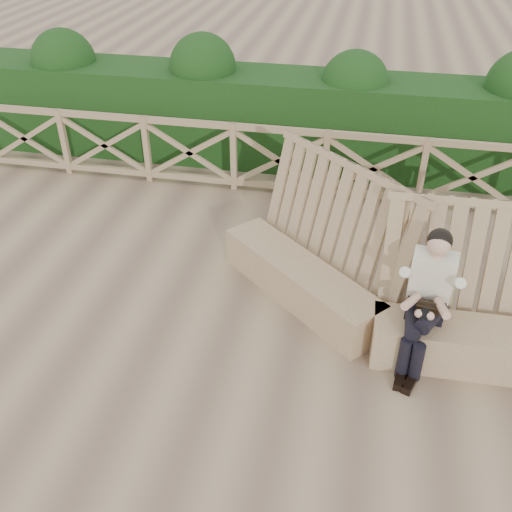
# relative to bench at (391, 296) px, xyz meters

# --- Properties ---
(ground) EXTENTS (60.00, 60.00, 0.00)m
(ground) POSITION_rel_bench_xyz_m (-1.74, -0.63, -0.41)
(ground) COLOR brown
(ground) RESTS_ON ground
(bench) EXTENTS (4.18, 2.14, 1.62)m
(bench) POSITION_rel_bench_xyz_m (0.00, 0.00, 0.00)
(bench) COLOR #83664B
(bench) RESTS_ON ground
(woman) EXTENTS (0.49, 0.92, 1.50)m
(woman) POSITION_rel_bench_xyz_m (0.31, -0.42, 0.40)
(woman) COLOR black
(woman) RESTS_ON ground
(guardrail) EXTENTS (10.10, 0.09, 1.10)m
(guardrail) POSITION_rel_bench_xyz_m (-1.74, 2.87, 0.14)
(guardrail) COLOR #978058
(guardrail) RESTS_ON ground
(hedge) EXTENTS (12.00, 1.20, 1.50)m
(hedge) POSITION_rel_bench_xyz_m (-1.74, 4.07, 0.34)
(hedge) COLOR black
(hedge) RESTS_ON ground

